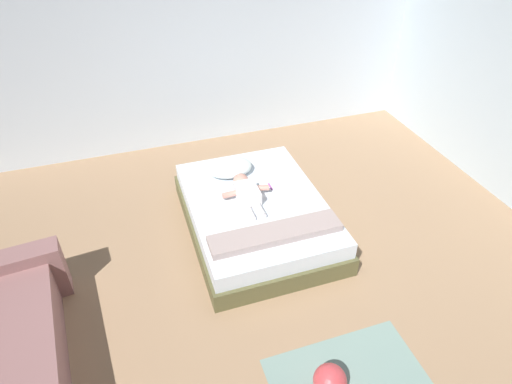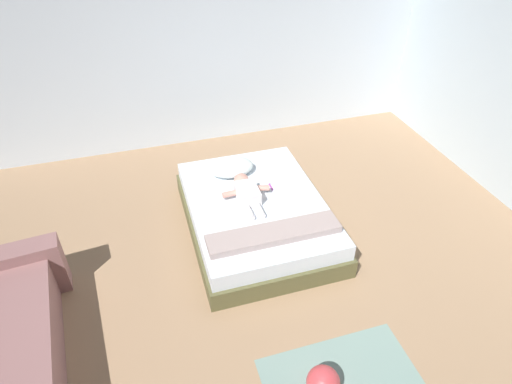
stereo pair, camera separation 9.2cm
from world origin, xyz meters
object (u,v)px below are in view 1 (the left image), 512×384
at_px(baby, 246,192).
at_px(toothbrush, 270,186).
at_px(toy_ball, 330,381).
at_px(bed, 256,215).
at_px(pillow, 230,168).

bearing_deg(baby, toothbrush, 20.58).
bearing_deg(toothbrush, toy_ball, -97.76).
xyz_separation_m(bed, baby, (-0.08, 0.07, 0.25)).
bearing_deg(toothbrush, baby, -159.42).
relative_size(bed, baby, 2.94).
relative_size(bed, toothbrush, 14.45).
distance_m(bed, toothbrush, 0.33).
relative_size(pillow, toothbrush, 3.78).
distance_m(pillow, toy_ball, 2.34).
relative_size(toothbrush, toy_ball, 0.53).
height_order(bed, pillow, pillow).
bearing_deg(bed, toy_ball, -92.03).
xyz_separation_m(baby, toy_ball, (0.01, -1.86, -0.30)).
relative_size(baby, toy_ball, 2.62).
bearing_deg(pillow, toy_ball, -88.68).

